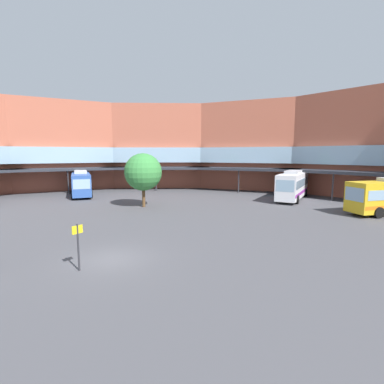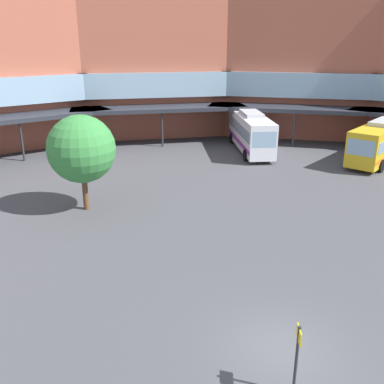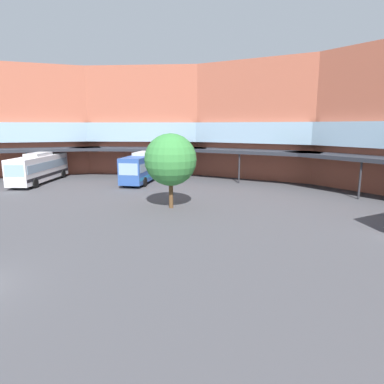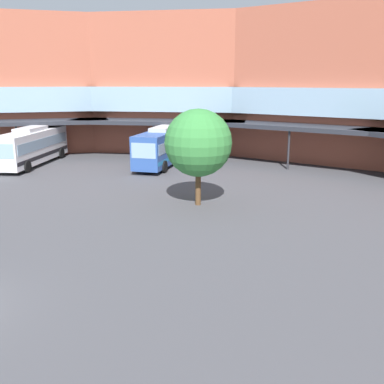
{
  "view_description": "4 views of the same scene",
  "coord_description": "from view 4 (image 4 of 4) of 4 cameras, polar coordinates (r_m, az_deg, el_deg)",
  "views": [
    {
      "loc": [
        10.73,
        -13.3,
        6.19
      ],
      "look_at": [
        -0.35,
        13.28,
        2.37
      ],
      "focal_mm": 27.01,
      "sensor_mm": 36.0,
      "label": 1
    },
    {
      "loc": [
        -5.8,
        -11.78,
        10.66
      ],
      "look_at": [
        -0.46,
        14.12,
        1.13
      ],
      "focal_mm": 39.85,
      "sensor_mm": 36.0,
      "label": 2
    },
    {
      "loc": [
        16.62,
        0.49,
        6.86
      ],
      "look_at": [
        -0.42,
        12.6,
        2.78
      ],
      "focal_mm": 31.89,
      "sensor_mm": 36.0,
      "label": 3
    },
    {
      "loc": [
        16.81,
        0.35,
        8.0
      ],
      "look_at": [
        -1.98,
        11.65,
        2.5
      ],
      "focal_mm": 41.92,
      "sensor_mm": 36.0,
      "label": 4
    }
  ],
  "objects": [
    {
      "name": "bus_1",
      "position": [
        45.89,
        -19.68,
        5.55
      ],
      "size": [
        10.4,
        8.79,
        3.63
      ],
      "rotation": [
        0.0,
        0.0,
        5.63
      ],
      "color": "white",
      "rests_on": "ground"
    },
    {
      "name": "bus_0",
      "position": [
        43.35,
        -3.58,
        5.92
      ],
      "size": [
        9.54,
        9.69,
        3.68
      ],
      "rotation": [
        0.0,
        0.0,
        5.49
      ],
      "color": "#2D519E",
      "rests_on": "ground"
    },
    {
      "name": "plaza_tree",
      "position": [
        28.71,
        0.8,
        6.24
      ],
      "size": [
        4.33,
        4.33,
        6.26
      ],
      "color": "brown",
      "rests_on": "ground"
    }
  ]
}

